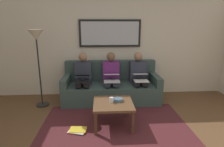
{
  "coord_description": "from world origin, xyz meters",
  "views": [
    {
      "loc": [
        0.23,
        2.18,
        1.74
      ],
      "look_at": [
        0.0,
        -1.7,
        0.75
      ],
      "focal_mm": 30.41,
      "sensor_mm": 36.0,
      "label": 1
    }
  ],
  "objects_px": {
    "standing_lamp": "(37,44)",
    "person_right": "(83,76)",
    "person_left": "(138,75)",
    "magazine_stack": "(78,130)",
    "framed_mirror": "(110,33)",
    "cup": "(111,100)",
    "laptop_white": "(141,77)",
    "laptop_silver": "(112,77)",
    "person_middle": "(111,76)",
    "coffee_table": "(113,106)",
    "bowl": "(118,100)",
    "laptop_black": "(82,78)",
    "couch": "(111,87)"
  },
  "relations": [
    {
      "from": "person_left",
      "to": "framed_mirror",
      "type": "bearing_deg",
      "value": -35.53
    },
    {
      "from": "person_left",
      "to": "laptop_white",
      "type": "relative_size",
      "value": 3.07
    },
    {
      "from": "person_middle",
      "to": "magazine_stack",
      "type": "height_order",
      "value": "person_middle"
    },
    {
      "from": "cup",
      "to": "laptop_white",
      "type": "height_order",
      "value": "laptop_white"
    },
    {
      "from": "coffee_table",
      "to": "bowl",
      "type": "xyz_separation_m",
      "value": [
        -0.09,
        -0.06,
        0.08
      ]
    },
    {
      "from": "bowl",
      "to": "laptop_silver",
      "type": "height_order",
      "value": "laptop_silver"
    },
    {
      "from": "couch",
      "to": "framed_mirror",
      "type": "xyz_separation_m",
      "value": [
        0.0,
        -0.39,
        1.24
      ]
    },
    {
      "from": "framed_mirror",
      "to": "laptop_white",
      "type": "bearing_deg",
      "value": 132.5
    },
    {
      "from": "coffee_table",
      "to": "bowl",
      "type": "distance_m",
      "value": 0.14
    },
    {
      "from": "laptop_white",
      "to": "framed_mirror",
      "type": "bearing_deg",
      "value": -47.5
    },
    {
      "from": "person_right",
      "to": "laptop_white",
      "type": "bearing_deg",
      "value": 169.31
    },
    {
      "from": "laptop_white",
      "to": "laptop_black",
      "type": "distance_m",
      "value": 1.28
    },
    {
      "from": "cup",
      "to": "laptop_silver",
      "type": "height_order",
      "value": "laptop_silver"
    },
    {
      "from": "framed_mirror",
      "to": "person_middle",
      "type": "relative_size",
      "value": 1.31
    },
    {
      "from": "laptop_white",
      "to": "laptop_silver",
      "type": "height_order",
      "value": "laptop_silver"
    },
    {
      "from": "laptop_silver",
      "to": "standing_lamp",
      "type": "height_order",
      "value": "standing_lamp"
    },
    {
      "from": "coffee_table",
      "to": "person_right",
      "type": "xyz_separation_m",
      "value": [
        0.61,
        -1.15,
        0.24
      ]
    },
    {
      "from": "couch",
      "to": "laptop_white",
      "type": "bearing_deg",
      "value": 154.14
    },
    {
      "from": "person_middle",
      "to": "standing_lamp",
      "type": "relative_size",
      "value": 0.69
    },
    {
      "from": "coffee_table",
      "to": "laptop_white",
      "type": "relative_size",
      "value": 1.85
    },
    {
      "from": "laptop_black",
      "to": "standing_lamp",
      "type": "bearing_deg",
      "value": -2.31
    },
    {
      "from": "bowl",
      "to": "laptop_white",
      "type": "relative_size",
      "value": 0.45
    },
    {
      "from": "couch",
      "to": "laptop_white",
      "type": "xyz_separation_m",
      "value": [
        -0.64,
        0.31,
        0.32
      ]
    },
    {
      "from": "person_left",
      "to": "person_right",
      "type": "bearing_deg",
      "value": 0.0
    },
    {
      "from": "framed_mirror",
      "to": "cup",
      "type": "height_order",
      "value": "framed_mirror"
    },
    {
      "from": "bowl",
      "to": "person_left",
      "type": "relative_size",
      "value": 0.15
    },
    {
      "from": "coffee_table",
      "to": "cup",
      "type": "distance_m",
      "value": 0.11
    },
    {
      "from": "laptop_black",
      "to": "coffee_table",
      "type": "bearing_deg",
      "value": 123.84
    },
    {
      "from": "person_right",
      "to": "person_middle",
      "type": "bearing_deg",
      "value": 180.0
    },
    {
      "from": "person_middle",
      "to": "standing_lamp",
      "type": "bearing_deg",
      "value": 7.31
    },
    {
      "from": "person_left",
      "to": "standing_lamp",
      "type": "height_order",
      "value": "standing_lamp"
    },
    {
      "from": "cup",
      "to": "laptop_silver",
      "type": "distance_m",
      "value": 0.91
    },
    {
      "from": "framed_mirror",
      "to": "magazine_stack",
      "type": "distance_m",
      "value": 2.44
    },
    {
      "from": "cup",
      "to": "person_left",
      "type": "relative_size",
      "value": 0.08
    },
    {
      "from": "coffee_table",
      "to": "laptop_black",
      "type": "distance_m",
      "value": 1.13
    },
    {
      "from": "laptop_white",
      "to": "laptop_black",
      "type": "xyz_separation_m",
      "value": [
        1.28,
        -0.01,
        -0.01
      ]
    },
    {
      "from": "person_left",
      "to": "standing_lamp",
      "type": "distance_m",
      "value": 2.33
    },
    {
      "from": "person_right",
      "to": "magazine_stack",
      "type": "relative_size",
      "value": 3.51
    },
    {
      "from": "couch",
      "to": "laptop_silver",
      "type": "distance_m",
      "value": 0.45
    },
    {
      "from": "person_right",
      "to": "framed_mirror",
      "type": "bearing_deg",
      "value": -144.47
    },
    {
      "from": "person_left",
      "to": "magazine_stack",
      "type": "bearing_deg",
      "value": 46.25
    },
    {
      "from": "person_middle",
      "to": "magazine_stack",
      "type": "xyz_separation_m",
      "value": [
        0.64,
        1.33,
        -0.59
      ]
    },
    {
      "from": "standing_lamp",
      "to": "person_right",
      "type": "bearing_deg",
      "value": -167.67
    },
    {
      "from": "bowl",
      "to": "person_left",
      "type": "xyz_separation_m",
      "value": [
        -0.58,
        -1.09,
        0.15
      ]
    },
    {
      "from": "bowl",
      "to": "standing_lamp",
      "type": "height_order",
      "value": "standing_lamp"
    },
    {
      "from": "person_middle",
      "to": "standing_lamp",
      "type": "xyz_separation_m",
      "value": [
        1.55,
        0.2,
        0.76
      ]
    },
    {
      "from": "coffee_table",
      "to": "person_middle",
      "type": "distance_m",
      "value": 1.17
    },
    {
      "from": "person_right",
      "to": "cup",
      "type": "bearing_deg",
      "value": 117.22
    },
    {
      "from": "bowl",
      "to": "laptop_black",
      "type": "distance_m",
      "value": 1.12
    },
    {
      "from": "person_middle",
      "to": "cup",
      "type": "bearing_deg",
      "value": 87.17
    }
  ]
}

